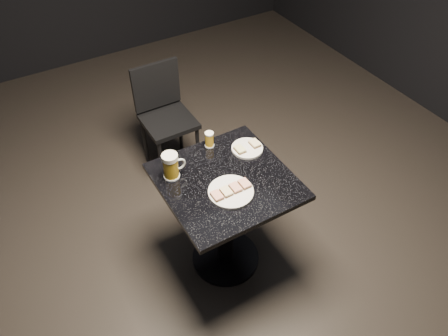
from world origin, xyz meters
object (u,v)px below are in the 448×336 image
at_px(beer_mug, 171,166).
at_px(beer_tumbler, 209,139).
at_px(table, 226,208).
at_px(plate_small, 247,148).
at_px(plate_large, 231,192).
at_px(chair, 164,112).

height_order(beer_mug, beer_tumbler, beer_mug).
xyz_separation_m(table, beer_mug, (-0.24, 0.17, 0.32)).
xyz_separation_m(plate_small, table, (-0.24, -0.15, -0.25)).
bearing_deg(plate_large, beer_tumbler, 77.26).
height_order(plate_large, plate_small, same).
xyz_separation_m(beer_mug, chair, (0.34, 0.89, -0.33)).
height_order(plate_small, beer_mug, beer_mug).
xyz_separation_m(plate_large, plate_small, (0.26, 0.25, 0.00)).
distance_m(plate_small, chair, 0.96).
relative_size(plate_small, chair, 0.22).
height_order(plate_small, beer_tumbler, beer_tumbler).
relative_size(table, chair, 0.88).
bearing_deg(plate_large, chair, 84.02).
xyz_separation_m(plate_small, chair, (-0.14, 0.91, -0.26)).
bearing_deg(table, chair, 84.96).
xyz_separation_m(beer_mug, beer_tumbler, (0.30, 0.12, -0.03)).
relative_size(beer_mug, beer_tumbler, 1.61).
bearing_deg(chair, plate_large, -95.98).
relative_size(table, beer_tumbler, 7.65).
height_order(beer_tumbler, chair, chair).
bearing_deg(plate_large, table, 74.33).
bearing_deg(beer_mug, table, -35.22).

